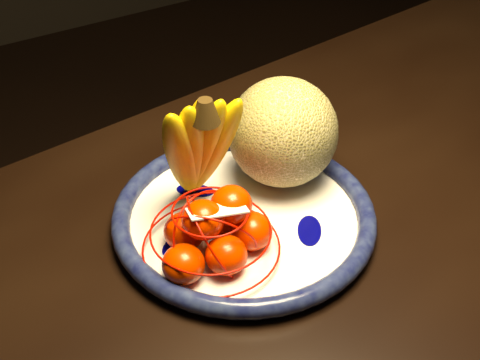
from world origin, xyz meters
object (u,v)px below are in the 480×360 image
banana_bunch (197,145)px  mandarin_bag (214,232)px  dining_table (404,234)px  cantaloupe (283,132)px  fruit_bowl (244,217)px

banana_bunch → mandarin_bag: bearing=-98.2°
dining_table → banana_bunch: banana_bunch is taller
dining_table → banana_bunch: (-0.28, 0.12, 0.19)m
cantaloupe → banana_bunch: bearing=179.1°
cantaloupe → banana_bunch: 0.13m
fruit_bowl → mandarin_bag: bearing=-150.7°
cantaloupe → mandarin_bag: size_ratio=0.82×
cantaloupe → fruit_bowl: bearing=-152.6°
dining_table → cantaloupe: cantaloupe is taller
dining_table → mandarin_bag: (-0.30, 0.04, 0.12)m
dining_table → fruit_bowl: (-0.24, 0.07, 0.09)m
banana_bunch → dining_table: bearing=-14.9°
cantaloupe → mandarin_bag: (-0.16, -0.08, -0.04)m
banana_bunch → fruit_bowl: bearing=-42.7°
mandarin_bag → cantaloupe: bearing=28.2°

